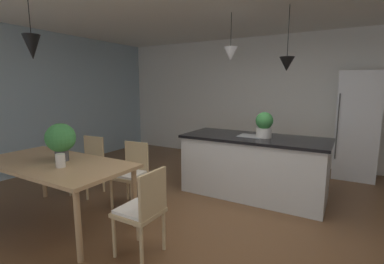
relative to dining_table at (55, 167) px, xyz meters
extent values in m
cube|color=brown|center=(1.81, 0.92, -0.71)|extent=(10.00, 8.40, 0.04)
cube|color=white|center=(1.81, 4.18, 0.66)|extent=(10.00, 0.12, 2.70)
cube|color=#9EB7C6|center=(-2.25, 0.92, 0.66)|extent=(0.06, 8.40, 2.70)
cube|color=tan|center=(0.00, 0.00, 0.05)|extent=(1.94, 0.93, 0.04)
cylinder|color=tan|center=(-0.89, 0.38, -0.32)|extent=(0.06, 0.06, 0.73)
cylinder|color=tan|center=(0.89, 0.38, -0.32)|extent=(0.06, 0.06, 0.73)
cylinder|color=tan|center=(0.89, -0.38, -0.32)|extent=(0.06, 0.06, 0.73)
cube|color=tan|center=(1.29, 0.00, -0.26)|extent=(0.40, 0.40, 0.04)
cube|color=white|center=(1.29, 0.00, -0.22)|extent=(0.36, 0.36, 0.03)
cube|color=tan|center=(1.47, 0.00, -0.03)|extent=(0.03, 0.38, 0.42)
cylinder|color=tan|center=(1.12, -0.17, -0.48)|extent=(0.04, 0.04, 0.41)
cylinder|color=tan|center=(1.12, 0.17, -0.48)|extent=(0.04, 0.04, 0.41)
cylinder|color=tan|center=(1.46, -0.17, -0.48)|extent=(0.04, 0.04, 0.41)
cylinder|color=tan|center=(1.46, 0.17, -0.48)|extent=(0.04, 0.04, 0.41)
cube|color=tan|center=(-0.44, 0.78, -0.26)|extent=(0.44, 0.44, 0.04)
cube|color=white|center=(-0.44, 0.78, -0.22)|extent=(0.39, 0.39, 0.03)
cube|color=tan|center=(-0.45, 0.96, -0.03)|extent=(0.38, 0.06, 0.42)
cylinder|color=tan|center=(-0.25, 0.63, -0.48)|extent=(0.04, 0.04, 0.41)
cylinder|color=tan|center=(-0.59, 0.60, -0.48)|extent=(0.04, 0.04, 0.41)
cylinder|color=tan|center=(-0.28, 0.97, -0.48)|extent=(0.04, 0.04, 0.41)
cylinder|color=tan|center=(-0.62, 0.94, -0.48)|extent=(0.04, 0.04, 0.41)
cube|color=tan|center=(0.44, 0.78, -0.26)|extent=(0.43, 0.43, 0.04)
cube|color=white|center=(0.44, 0.78, -0.22)|extent=(0.39, 0.39, 0.03)
cube|color=tan|center=(0.42, 0.96, -0.03)|extent=(0.38, 0.06, 0.42)
cylinder|color=tan|center=(0.62, 0.63, -0.48)|extent=(0.04, 0.04, 0.41)
cylinder|color=tan|center=(0.28, 0.60, -0.48)|extent=(0.04, 0.04, 0.41)
cylinder|color=tan|center=(0.59, 0.97, -0.48)|extent=(0.04, 0.04, 0.41)
cylinder|color=tan|center=(0.25, 0.94, -0.48)|extent=(0.04, 0.04, 0.41)
cube|color=silver|center=(1.78, 2.04, -0.25)|extent=(2.04, 0.85, 0.88)
cube|color=black|center=(1.78, 2.04, 0.19)|extent=(2.10, 0.91, 0.04)
cube|color=gray|center=(1.73, 2.04, 0.22)|extent=(0.36, 0.30, 0.01)
cube|color=silver|center=(3.10, 3.78, 0.26)|extent=(0.67, 0.64, 1.90)
cylinder|color=#4C4C4C|center=(2.80, 3.44, 0.26)|extent=(0.02, 0.02, 1.14)
cylinder|color=black|center=(-0.17, -0.04, 1.77)|extent=(0.01, 0.01, 0.49)
cone|color=black|center=(-0.17, -0.04, 1.38)|extent=(0.19, 0.19, 0.27)
cylinder|color=black|center=(1.37, 2.04, 1.77)|extent=(0.01, 0.01, 0.48)
cone|color=#B7B7B7|center=(1.37, 2.04, 1.43)|extent=(0.20, 0.20, 0.20)
cylinder|color=black|center=(2.18, 2.04, 1.68)|extent=(0.01, 0.01, 0.67)
cone|color=black|center=(2.18, 2.04, 1.25)|extent=(0.20, 0.20, 0.19)
cylinder|color=beige|center=(1.91, 2.04, 0.28)|extent=(0.22, 0.22, 0.14)
sphere|color=#387F3D|center=(1.91, 2.04, 0.46)|extent=(0.25, 0.25, 0.25)
cylinder|color=#4C4C51|center=(0.04, 0.08, 0.13)|extent=(0.15, 0.15, 0.14)
sphere|color=#387F3D|center=(0.04, 0.08, 0.35)|extent=(0.34, 0.34, 0.34)
cylinder|color=silver|center=(0.27, -0.10, 0.14)|extent=(0.10, 0.10, 0.15)
camera|label=1|loc=(2.99, -1.91, 0.94)|focal=25.77mm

